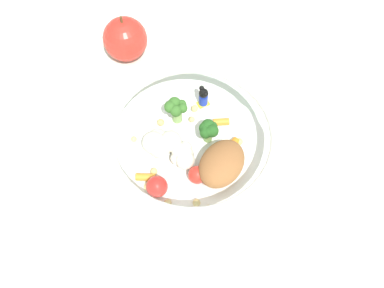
{
  "coord_description": "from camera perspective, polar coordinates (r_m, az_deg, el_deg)",
  "views": [
    {
      "loc": [
        0.04,
        0.29,
        0.55
      ],
      "look_at": [
        0.0,
        0.0,
        0.03
      ],
      "focal_mm": 38.34,
      "sensor_mm": 36.0,
      "label": 1
    }
  ],
  "objects": [
    {
      "name": "ground_plane",
      "position": [
        0.63,
        0.04,
        -1.25
      ],
      "size": [
        2.4,
        2.4,
        0.0
      ],
      "primitive_type": "plane",
      "color": "silver"
    },
    {
      "name": "food_container",
      "position": [
        0.59,
        0.07,
        -0.42
      ],
      "size": [
        0.24,
        0.24,
        0.06
      ],
      "color": "white",
      "rests_on": "ground_plane"
    },
    {
      "name": "loose_apple",
      "position": [
        0.72,
        -9.28,
        14.2
      ],
      "size": [
        0.08,
        0.08,
        0.09
      ],
      "color": "red",
      "rests_on": "ground_plane"
    }
  ]
}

